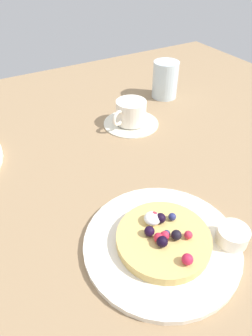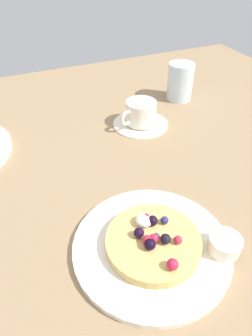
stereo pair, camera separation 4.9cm
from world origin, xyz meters
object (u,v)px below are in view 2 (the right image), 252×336
syrup_ramekin (225,244)px  coffee_saucer (141,123)px  water_glass (180,82)px  pancake_plate (152,246)px  coffee_cup (140,112)px

syrup_ramekin → coffee_saucer: bearing=82.2°
water_glass → pancake_plate: bearing=-125.9°
coffee_saucer → syrup_ramekin: bearing=-97.8°
pancake_plate → coffee_cup: (15.16, 35.56, 3.15)cm
coffee_cup → coffee_saucer: bearing=20.0°
coffee_saucer → coffee_cup: size_ratio=1.37×
pancake_plate → syrup_ramekin: (9.70, -5.42, 1.94)cm
syrup_ramekin → coffee_cup: size_ratio=0.48×
coffee_cup → water_glass: 19.51cm
coffee_cup → water_glass: water_glass is taller
coffee_cup → water_glass: bearing=28.0°
coffee_cup → pancake_plate: bearing=-113.1°
pancake_plate → syrup_ramekin: size_ratio=4.98×
coffee_saucer → coffee_cup: bearing=-160.0°
pancake_plate → syrup_ramekin: 11.28cm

